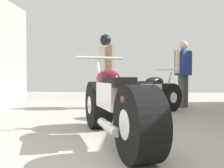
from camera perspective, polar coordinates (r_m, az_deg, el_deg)
The scene contains 5 objects.
ground_plane at distance 3.91m, azimuth 2.64°, elevation -9.27°, with size 16.44×16.44×0.00m, color #A8A399.
motorcycle_maroon_cruiser at distance 2.79m, azimuth 0.54°, elevation -4.92°, with size 1.08×2.15×1.03m.
motorcycle_black_naked at distance 4.89m, azimuth 7.97°, elevation -2.62°, with size 1.58×1.54×0.92m.
mechanic_in_blue at distance 6.18m, azimuth 16.27°, elevation 3.18°, with size 0.50×0.56×1.62m.
mechanic_with_helmet at distance 5.84m, azimuth -1.51°, elevation 4.68°, with size 0.44×0.65×1.76m.
Camera 1 is at (0.14, -0.42, 0.74)m, focal length 39.27 mm.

